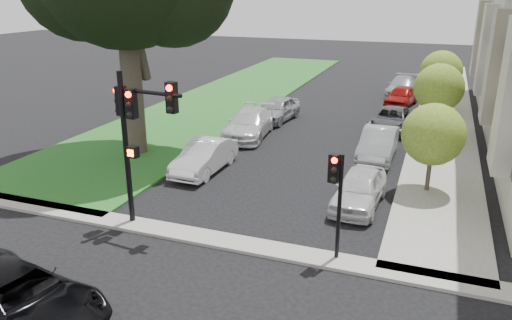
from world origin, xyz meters
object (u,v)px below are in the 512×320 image
(traffic_signal_main, at_px, (135,123))
(car_parked_5, at_px, (204,157))
(small_tree_a, at_px, (433,135))
(car_parked_1, at_px, (378,144))
(small_tree_c, at_px, (441,71))
(car_cross_near, at_px, (16,298))
(small_tree_b, at_px, (439,88))
(car_parked_6, at_px, (249,124))
(car_parked_0, at_px, (359,189))
(car_parked_2, at_px, (392,119))
(car_parked_7, at_px, (277,109))
(traffic_signal_secondary, at_px, (336,188))
(car_parked_3, at_px, (401,96))
(car_parked_4, at_px, (402,86))

(traffic_signal_main, bearing_deg, car_parked_5, 93.20)
(small_tree_a, relative_size, car_parked_1, 0.83)
(small_tree_a, bearing_deg, small_tree_c, 90.00)
(traffic_signal_main, relative_size, car_cross_near, 1.06)
(traffic_signal_main, xyz_separation_m, car_cross_near, (0.08, -5.95, -3.12))
(small_tree_b, height_order, car_cross_near, small_tree_b)
(car_cross_near, relative_size, car_parked_6, 0.98)
(small_tree_a, bearing_deg, car_parked_0, -136.60)
(traffic_signal_main, distance_m, car_parked_2, 17.93)
(car_parked_2, height_order, car_parked_7, car_parked_7)
(traffic_signal_secondary, bearing_deg, small_tree_c, 83.41)
(car_parked_7, bearing_deg, car_parked_3, 50.74)
(small_tree_c, height_order, car_parked_4, small_tree_c)
(traffic_signal_secondary, relative_size, car_parked_4, 0.71)
(car_parked_3, bearing_deg, car_parked_2, -80.38)
(car_parked_4, relative_size, car_parked_6, 0.94)
(traffic_signal_secondary, distance_m, car_parked_7, 17.54)
(small_tree_b, bearing_deg, car_parked_3, 109.33)
(traffic_signal_secondary, height_order, car_cross_near, traffic_signal_secondary)
(small_tree_c, relative_size, car_parked_1, 0.91)
(car_cross_near, bearing_deg, car_parked_2, -7.96)
(traffic_signal_main, xyz_separation_m, car_parked_2, (7.12, 16.15, -3.17))
(car_cross_near, relative_size, car_parked_0, 1.24)
(small_tree_c, relative_size, traffic_signal_main, 0.75)
(traffic_signal_main, height_order, car_parked_4, traffic_signal_main)
(car_parked_2, bearing_deg, small_tree_b, -0.93)
(small_tree_b, xyz_separation_m, traffic_signal_secondary, (-2.56, -15.96, -0.30))
(small_tree_c, xyz_separation_m, car_parked_0, (-2.48, -17.75, -2.06))
(small_tree_b, relative_size, car_parked_0, 0.99)
(small_tree_c, xyz_separation_m, car_cross_near, (-9.48, -28.11, -2.05))
(small_tree_a, xyz_separation_m, car_parked_3, (-2.49, 16.26, -1.82))
(small_tree_b, distance_m, car_parked_4, 11.41)
(car_parked_3, relative_size, car_parked_6, 0.80)
(small_tree_b, height_order, car_parked_3, small_tree_b)
(car_cross_near, bearing_deg, small_tree_c, -8.94)
(small_tree_a, bearing_deg, car_parked_4, 97.88)
(traffic_signal_secondary, bearing_deg, car_parked_4, 90.45)
(traffic_signal_secondary, relative_size, car_parked_6, 0.67)
(car_parked_6, relative_size, car_parked_7, 1.19)
(traffic_signal_secondary, xyz_separation_m, car_parked_3, (0.08, 23.05, -1.75))
(car_cross_near, xyz_separation_m, car_parked_3, (6.99, 28.96, -0.00))
(traffic_signal_main, relative_size, car_parked_3, 1.31)
(traffic_signal_secondary, relative_size, car_parked_0, 0.84)
(small_tree_a, distance_m, car_parked_0, 3.87)
(traffic_signal_main, distance_m, car_parked_0, 8.91)
(car_parked_4, height_order, car_parked_5, car_parked_4)
(car_parked_2, bearing_deg, small_tree_a, -70.85)
(car_parked_1, distance_m, car_parked_4, 16.26)
(car_cross_near, height_order, car_parked_7, car_parked_7)
(traffic_signal_secondary, height_order, car_parked_5, traffic_signal_secondary)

